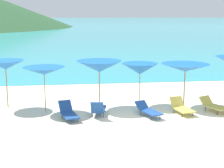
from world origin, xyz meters
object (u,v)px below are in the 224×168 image
umbrella_4 (140,69)px  lounge_chair_7 (68,112)px  lounge_chair_6 (213,105)px  umbrella_2 (44,71)px  umbrella_5 (185,68)px  lounge_chair_2 (98,109)px  lounge_chair_3 (148,110)px  umbrella_1 (5,65)px  umbrella_3 (99,66)px  lounge_chair_4 (182,107)px

umbrella_4 → lounge_chair_7: umbrella_4 is taller
umbrella_4 → lounge_chair_6: size_ratio=1.40×
umbrella_2 → umbrella_5: 6.63m
umbrella_2 → lounge_chair_2: bearing=-23.6°
lounge_chair_6 → umbrella_5: bearing=110.4°
lounge_chair_3 → lounge_chair_2: bearing=151.8°
umbrella_1 → umbrella_3: size_ratio=0.96×
lounge_chair_3 → lounge_chair_6: 3.17m
lounge_chair_3 → lounge_chair_4: bearing=-10.6°
umbrella_2 → umbrella_1: bearing=154.1°
lounge_chair_3 → umbrella_4: bearing=70.5°
umbrella_2 → umbrella_4: same height
lounge_chair_4 → lounge_chair_6: bearing=-6.1°
lounge_chair_6 → umbrella_3: bearing=140.9°
umbrella_3 → umbrella_2: bearing=-170.4°
umbrella_5 → lounge_chair_7: umbrella_5 is taller
umbrella_5 → lounge_chair_2: 4.68m
umbrella_3 → lounge_chair_7: (-1.49, -1.75, -1.69)m
lounge_chair_3 → lounge_chair_6: size_ratio=1.12×
lounge_chair_6 → umbrella_2: bearing=149.1°
umbrella_4 → lounge_chair_2: umbrella_4 is taller
umbrella_2 → umbrella_4: size_ratio=1.00×
umbrella_1 → lounge_chair_4: size_ratio=1.58×
umbrella_3 → umbrella_4: size_ratio=1.15×
umbrella_1 → lounge_chair_7: (2.90, -2.21, -1.77)m
umbrella_2 → lounge_chair_6: size_ratio=1.40×
lounge_chair_3 → lounge_chair_4: size_ratio=1.15×
umbrella_2 → lounge_chair_2: umbrella_2 is taller
umbrella_3 → lounge_chair_4: umbrella_3 is taller
umbrella_1 → umbrella_2: 2.05m
umbrella_1 → lounge_chair_6: bearing=-11.2°
umbrella_2 → lounge_chair_3: size_ratio=1.25×
umbrella_1 → lounge_chair_3: 6.99m
lounge_chair_7 → umbrella_2: bearing=113.3°
umbrella_1 → lounge_chair_6: (9.51, -1.89, -1.76)m
lounge_chair_4 → lounge_chair_6: size_ratio=0.97×
umbrella_4 → lounge_chair_2: bearing=-142.5°
umbrella_1 → lounge_chair_2: 4.94m
lounge_chair_2 → lounge_chair_3: (2.16, -0.35, -0.03)m
lounge_chair_6 → lounge_chair_7: bearing=159.2°
umbrella_5 → lounge_chair_2: size_ratio=1.59×
lounge_chair_2 → lounge_chair_6: bearing=-169.2°
umbrella_1 → umbrella_4: umbrella_1 is taller
umbrella_1 → umbrella_4: 6.40m
umbrella_2 → umbrella_3: size_ratio=0.87×
umbrella_3 → lounge_chair_4: size_ratio=1.65×
umbrella_1 → umbrella_5: umbrella_1 is taller
umbrella_1 → umbrella_2: bearing=-25.9°
lounge_chair_2 → lounge_chair_4: (3.76, -0.11, -0.03)m
umbrella_5 → lounge_chair_6: bearing=-46.1°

